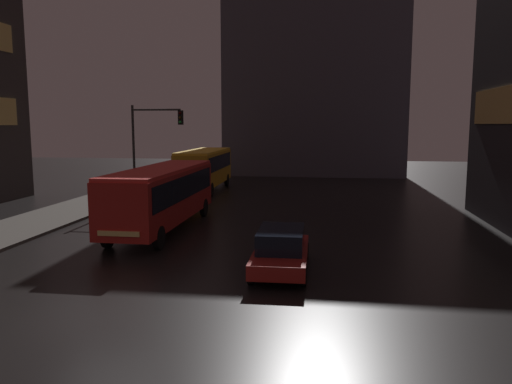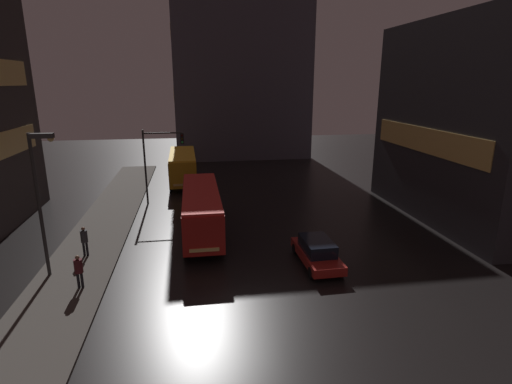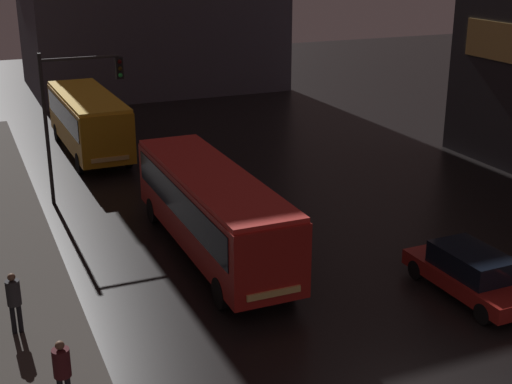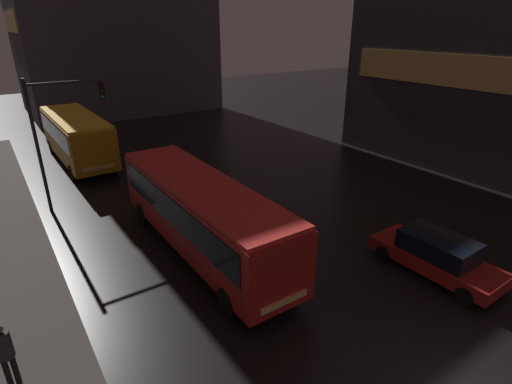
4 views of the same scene
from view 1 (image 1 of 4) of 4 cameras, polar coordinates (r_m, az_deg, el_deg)
name	(u,v)px [view 1 (image 1 of 4)]	position (r m, az deg, el deg)	size (l,w,h in m)	color
ground_plane	(105,311)	(14.88, -16.92, -12.93)	(120.00, 120.00, 0.00)	black
sidewalk_left	(23,227)	(27.60, -25.12, -3.62)	(4.00, 48.00, 0.15)	#47423D
building_far_backdrop	(315,59)	(55.32, 6.80, 14.89)	(18.07, 12.00, 24.18)	#423D47
bus_near	(162,192)	(24.83, -10.69, 0.04)	(2.53, 10.54, 3.07)	#AD1E19
bus_far	(204,166)	(39.22, -5.93, 3.01)	(2.79, 9.26, 3.17)	orange
car_taxi	(281,249)	(17.79, 2.87, -6.57)	(1.97, 4.69, 1.51)	maroon
traffic_light_main	(150,137)	(32.92, -11.99, 6.11)	(3.42, 0.35, 6.38)	#2D2D2D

